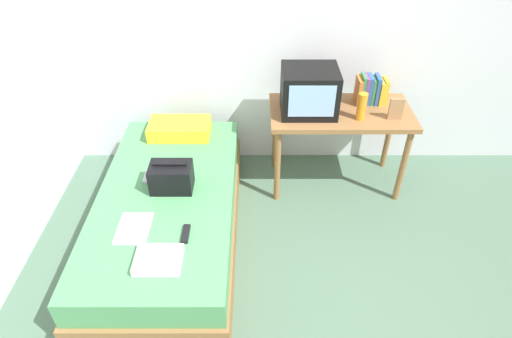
% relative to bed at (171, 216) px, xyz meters
% --- Properties ---
extents(ground_plane, '(8.00, 8.00, 0.00)m').
position_rel_bed_xyz_m(ground_plane, '(0.89, -0.83, -0.24)').
color(ground_plane, '#4C6B56').
extents(wall_back, '(5.20, 0.10, 2.60)m').
position_rel_bed_xyz_m(wall_back, '(0.89, 1.17, 1.06)').
color(wall_back, silver).
rests_on(wall_back, ground).
extents(bed, '(1.00, 2.00, 0.48)m').
position_rel_bed_xyz_m(bed, '(0.00, 0.00, 0.00)').
color(bed, olive).
rests_on(bed, ground).
extents(desk, '(1.16, 0.60, 0.74)m').
position_rel_bed_xyz_m(desk, '(1.35, 0.71, 0.41)').
color(desk, olive).
rests_on(desk, ground).
extents(tv, '(0.44, 0.39, 0.36)m').
position_rel_bed_xyz_m(tv, '(1.08, 0.70, 0.69)').
color(tv, black).
rests_on(tv, desk).
extents(water_bottle, '(0.07, 0.07, 0.22)m').
position_rel_bed_xyz_m(water_bottle, '(1.48, 0.58, 0.62)').
color(water_bottle, orange).
rests_on(water_bottle, desk).
extents(book_row, '(0.25, 0.16, 0.24)m').
position_rel_bed_xyz_m(book_row, '(1.61, 0.85, 0.62)').
color(book_row, '#CC7233').
rests_on(book_row, desk).
extents(picture_frame, '(0.11, 0.02, 0.18)m').
position_rel_bed_xyz_m(picture_frame, '(1.75, 0.58, 0.60)').
color(picture_frame, '#9E754C').
rests_on(picture_frame, desk).
extents(pillow, '(0.51, 0.29, 0.12)m').
position_rel_bed_xyz_m(pillow, '(0.00, 0.76, 0.30)').
color(pillow, yellow).
rests_on(pillow, bed).
extents(handbag, '(0.30, 0.20, 0.22)m').
position_rel_bed_xyz_m(handbag, '(0.05, 0.04, 0.34)').
color(handbag, black).
rests_on(handbag, bed).
extents(magazine, '(0.21, 0.29, 0.01)m').
position_rel_bed_xyz_m(magazine, '(-0.15, -0.37, 0.25)').
color(magazine, white).
rests_on(magazine, bed).
extents(remote_dark, '(0.04, 0.16, 0.02)m').
position_rel_bed_xyz_m(remote_dark, '(0.20, -0.43, 0.25)').
color(remote_dark, black).
rests_on(remote_dark, bed).
extents(remote_silver, '(0.04, 0.14, 0.02)m').
position_rel_bed_xyz_m(remote_silver, '(-0.16, 0.16, 0.25)').
color(remote_silver, '#B7B7BC').
rests_on(remote_silver, bed).
extents(folded_towel, '(0.28, 0.22, 0.05)m').
position_rel_bed_xyz_m(folded_towel, '(0.07, -0.66, 0.27)').
color(folded_towel, white).
rests_on(folded_towel, bed).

